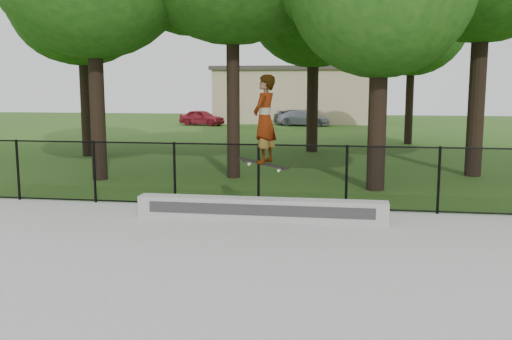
{
  "coord_description": "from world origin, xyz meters",
  "views": [
    {
      "loc": [
        1.96,
        -6.88,
        2.87
      ],
      "look_at": [
        0.21,
        4.2,
        1.2
      ],
      "focal_mm": 40.0,
      "sensor_mm": 36.0,
      "label": 1
    }
  ],
  "objects_px": {
    "grind_ledge": "(261,209)",
    "skater_airborne": "(265,121)",
    "car_a": "(202,118)",
    "car_c": "(303,118)",
    "car_b": "(297,117)"
  },
  "relations": [
    {
      "from": "car_c",
      "to": "skater_airborne",
      "type": "xyz_separation_m",
      "value": [
        1.42,
        -29.57,
        1.63
      ]
    },
    {
      "from": "car_a",
      "to": "skater_airborne",
      "type": "xyz_separation_m",
      "value": [
        8.7,
        -28.86,
        1.61
      ]
    },
    {
      "from": "grind_ledge",
      "to": "car_b",
      "type": "distance_m",
      "value": 30.39
    },
    {
      "from": "grind_ledge",
      "to": "car_a",
      "type": "bearing_deg",
      "value": 106.71
    },
    {
      "from": "car_c",
      "to": "grind_ledge",
      "type": "bearing_deg",
      "value": -170.26
    },
    {
      "from": "car_a",
      "to": "car_c",
      "type": "distance_m",
      "value": 7.31
    },
    {
      "from": "grind_ledge",
      "to": "skater_airborne",
      "type": "bearing_deg",
      "value": -66.94
    },
    {
      "from": "car_a",
      "to": "car_c",
      "type": "height_order",
      "value": "car_a"
    },
    {
      "from": "grind_ledge",
      "to": "car_c",
      "type": "distance_m",
      "value": 29.31
    },
    {
      "from": "car_a",
      "to": "skater_airborne",
      "type": "distance_m",
      "value": 30.18
    },
    {
      "from": "car_a",
      "to": "car_c",
      "type": "bearing_deg",
      "value": -68.22
    },
    {
      "from": "grind_ledge",
      "to": "car_a",
      "type": "xyz_separation_m",
      "value": [
        -8.58,
        28.57,
        0.27
      ]
    },
    {
      "from": "grind_ledge",
      "to": "car_c",
      "type": "height_order",
      "value": "car_c"
    },
    {
      "from": "car_b",
      "to": "car_c",
      "type": "xyz_separation_m",
      "value": [
        0.51,
        -1.05,
        -0.0
      ]
    },
    {
      "from": "grind_ledge",
      "to": "car_c",
      "type": "bearing_deg",
      "value": 92.54
    }
  ]
}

